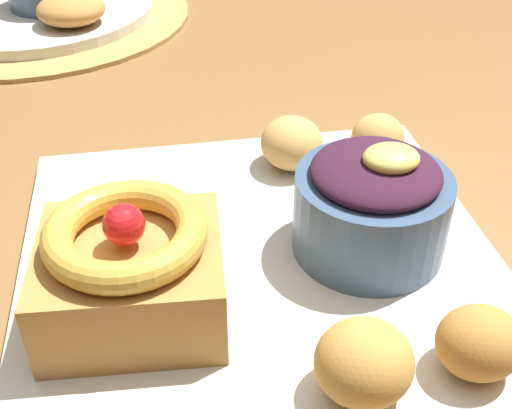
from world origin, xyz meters
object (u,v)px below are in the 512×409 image
at_px(cake_slice, 131,269).
at_px(back_pastry, 71,9).
at_px(front_plate, 261,266).
at_px(fritter_back, 479,343).
at_px(berry_ramekin, 372,204).
at_px(fritter_front, 364,363).
at_px(fritter_extra, 378,138).
at_px(fritter_middle, 292,143).
at_px(back_plate, 33,9).

height_order(cake_slice, back_pastry, cake_slice).
bearing_deg(back_pastry, cake_slice, -82.54).
relative_size(front_plate, back_pastry, 3.95).
bearing_deg(cake_slice, fritter_back, -22.41).
height_order(berry_ramekin, back_pastry, berry_ramekin).
bearing_deg(fritter_front, fritter_extra, 69.76).
height_order(cake_slice, fritter_front, cake_slice).
xyz_separation_m(front_plate, fritter_front, (0.03, -0.11, 0.03)).
bearing_deg(fritter_middle, back_pastry, 119.09).
distance_m(fritter_front, fritter_extra, 0.22).
relative_size(fritter_front, back_plate, 0.17).
bearing_deg(fritter_back, fritter_extra, 85.72).
relative_size(cake_slice, berry_ramekin, 1.09).
xyz_separation_m(fritter_extra, back_plate, (-0.30, 0.40, -0.02)).
relative_size(front_plate, fritter_middle, 6.11).
xyz_separation_m(front_plate, cake_slice, (-0.08, -0.03, 0.04)).
relative_size(berry_ramekin, back_pastry, 1.27).
relative_size(fritter_front, back_pastry, 0.65).
bearing_deg(back_pastry, fritter_back, -66.48).
distance_m(front_plate, berry_ramekin, 0.08).
bearing_deg(cake_slice, berry_ramekin, 12.79).
distance_m(fritter_back, back_pastry, 0.58).
height_order(fritter_front, fritter_middle, fritter_front).
xyz_separation_m(front_plate, back_pastry, (-0.14, 0.43, 0.03)).
height_order(fritter_front, fritter_extra, fritter_front).
bearing_deg(berry_ramekin, fritter_middle, 104.71).
xyz_separation_m(berry_ramekin, fritter_extra, (0.04, 0.10, -0.01)).
distance_m(berry_ramekin, fritter_extra, 0.11).
distance_m(cake_slice, back_pastry, 0.46).
relative_size(front_plate, back_plate, 1.03).
relative_size(fritter_middle, fritter_back, 1.11).
xyz_separation_m(cake_slice, back_plate, (-0.11, 0.53, -0.03)).
distance_m(cake_slice, fritter_extra, 0.23).
height_order(front_plate, berry_ramekin, berry_ramekin).
distance_m(berry_ramekin, fritter_middle, 0.11).
relative_size(fritter_middle, back_plate, 0.17).
xyz_separation_m(berry_ramekin, fritter_middle, (-0.03, 0.10, -0.01)).
bearing_deg(fritter_front, berry_ramekin, 70.66).
bearing_deg(berry_ramekin, back_pastry, 115.88).
bearing_deg(back_plate, berry_ramekin, -62.57).
xyz_separation_m(fritter_front, back_plate, (-0.22, 0.61, -0.02)).
distance_m(front_plate, cake_slice, 0.09).
xyz_separation_m(front_plate, fritter_extra, (0.11, 0.10, 0.02)).
distance_m(berry_ramekin, back_pastry, 0.47).
xyz_separation_m(cake_slice, fritter_extra, (0.19, 0.13, -0.01)).
relative_size(fritter_back, fritter_extra, 1.08).
bearing_deg(cake_slice, fritter_front, -34.43).
bearing_deg(cake_slice, fritter_extra, 35.89).
relative_size(fritter_front, fritter_back, 1.11).
distance_m(cake_slice, fritter_back, 0.18).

